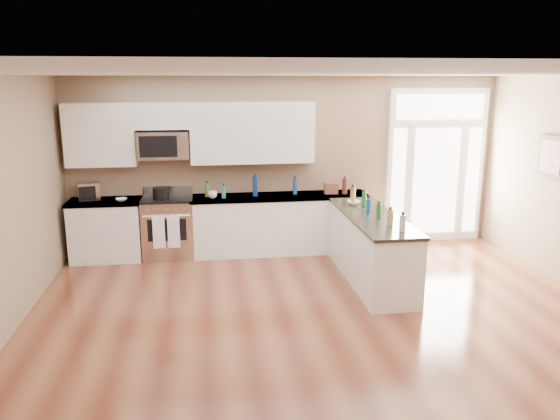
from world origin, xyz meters
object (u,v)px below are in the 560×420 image
toaster_oven (89,191)px  peninsula_cabinet (371,250)px  kitchen_range (168,227)px  stockpot (161,193)px

toaster_oven → peninsula_cabinet: bearing=-34.3°
peninsula_cabinet → toaster_oven: (-4.02, 1.51, 0.64)m
peninsula_cabinet → kitchen_range: (-2.85, 1.45, 0.04)m
peninsula_cabinet → stockpot: size_ratio=9.25×
kitchen_range → peninsula_cabinet: bearing=-26.9°
kitchen_range → stockpot: 0.58m
peninsula_cabinet → stockpot: 3.31m
toaster_oven → stockpot: bearing=-19.5°
kitchen_range → stockpot: size_ratio=4.31×
stockpot → toaster_oven: bearing=174.2°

